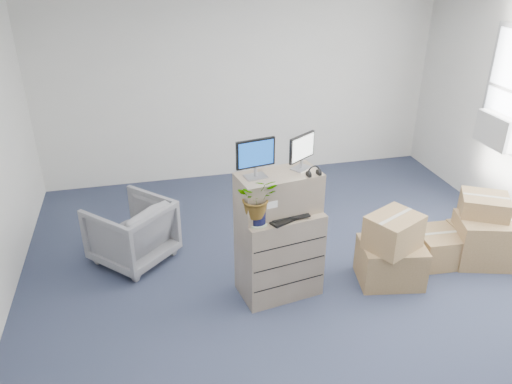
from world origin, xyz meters
TOP-DOWN VIEW (x-y plane):
  - ground at (0.00, 0.00)m, footprint 7.00×7.00m
  - wall_back at (0.00, 3.51)m, footprint 6.00×0.02m
  - ac_unit at (2.87, 1.40)m, footprint 0.24×0.60m
  - filing_cabinet_lower at (-0.27, 0.42)m, footprint 0.88×0.62m
  - filing_cabinet_upper at (-0.28, 0.47)m, footprint 0.86×0.53m
  - monitor_left at (-0.51, 0.45)m, footprint 0.38×0.18m
  - monitor_right at (-0.03, 0.54)m, footprint 0.31×0.22m
  - headphones at (0.03, 0.36)m, footprint 0.13×0.04m
  - keyboard at (-0.22, 0.31)m, footprint 0.47×0.35m
  - mouse at (0.04, 0.39)m, footprint 0.10×0.07m
  - water_bottle at (-0.23, 0.44)m, footprint 0.07×0.07m
  - phone_dock at (-0.31, 0.50)m, footprint 0.05×0.05m
  - external_drive at (0.08, 0.60)m, footprint 0.17×0.14m
  - tissue_box at (0.02, 0.59)m, footprint 0.23×0.16m
  - potted_plant at (-0.54, 0.28)m, footprint 0.41×0.45m
  - office_chair at (-1.74, 1.38)m, footprint 1.08×1.07m
  - cardboard_boxes at (1.72, 0.41)m, footprint 2.09×0.88m

SIDE VIEW (x-z plane):
  - ground at x=0.00m, z-range 0.00..0.00m
  - cardboard_boxes at x=1.72m, z-range -0.09..0.73m
  - office_chair at x=-1.74m, z-range 0.00..0.81m
  - filing_cabinet_lower at x=-0.27m, z-range 0.00..0.94m
  - keyboard at x=-0.22m, z-range 0.94..0.96m
  - mouse at x=0.04m, z-range 0.94..0.97m
  - external_drive at x=0.08m, z-range 0.94..0.99m
  - phone_dock at x=-0.31m, z-range 0.92..1.03m
  - tissue_box at x=0.02m, z-range 0.99..1.07m
  - water_bottle at x=-0.23m, z-range 0.94..1.17m
  - filing_cabinet_upper at x=-0.28m, z-range 0.94..1.34m
  - potted_plant at x=-0.54m, z-range 0.97..1.38m
  - ac_unit at x=2.87m, z-range 1.00..1.40m
  - headphones at x=0.03m, z-range 1.31..1.44m
  - wall_back at x=0.00m, z-range 0.00..2.80m
  - monitor_right at x=-0.03m, z-range 1.36..1.72m
  - monitor_left at x=-0.51m, z-range 1.37..1.75m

